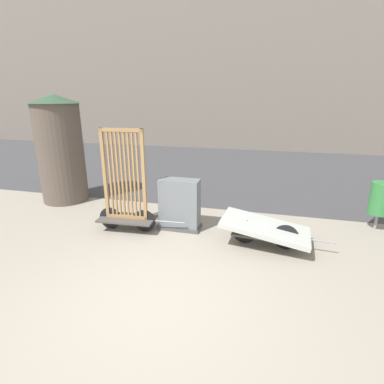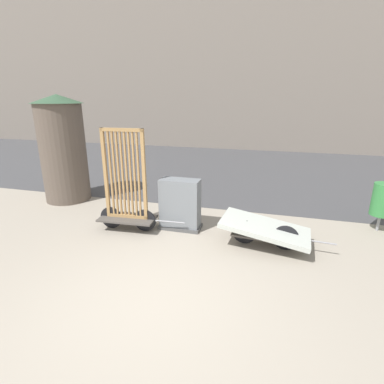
% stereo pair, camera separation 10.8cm
% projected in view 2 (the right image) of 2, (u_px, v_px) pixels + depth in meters
% --- Properties ---
extents(ground_plane, '(60.00, 60.00, 0.00)m').
position_uv_depth(ground_plane, '(152.00, 301.00, 4.48)').
color(ground_plane, gray).
extents(road_strip, '(56.00, 9.70, 0.01)m').
position_uv_depth(road_strip, '(234.00, 169.00, 12.62)').
color(road_strip, '#424244').
rests_on(road_strip, ground_plane).
extents(building_facade, '(48.00, 4.00, 12.70)m').
position_uv_depth(building_facade, '(256.00, 33.00, 16.96)').
color(building_facade, slate).
rests_on(building_facade, ground_plane).
extents(bike_cart_with_bedframe, '(1.99, 0.69, 2.29)m').
position_uv_depth(bike_cart_with_bedframe, '(126.00, 196.00, 6.64)').
color(bike_cart_with_bedframe, '#4C4742').
rests_on(bike_cart_with_bedframe, ground_plane).
extents(bike_cart_with_mattress, '(2.23, 1.10, 0.58)m').
position_uv_depth(bike_cart_with_mattress, '(265.00, 229.00, 6.00)').
color(bike_cart_with_mattress, '#4C4742').
rests_on(bike_cart_with_mattress, ground_plane).
extents(utility_cabinet, '(0.95, 0.46, 1.17)m').
position_uv_depth(utility_cabinet, '(180.00, 206.00, 6.79)').
color(utility_cabinet, '#4C4C4C').
rests_on(utility_cabinet, ground_plane).
extents(trash_bin, '(0.46, 0.46, 1.11)m').
position_uv_depth(trash_bin, '(383.00, 200.00, 6.61)').
color(trash_bin, gray).
rests_on(trash_bin, ground_plane).
extents(advertising_column, '(1.40, 1.40, 2.98)m').
position_uv_depth(advertising_column, '(63.00, 148.00, 8.46)').
color(advertising_column, brown).
rests_on(advertising_column, ground_plane).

